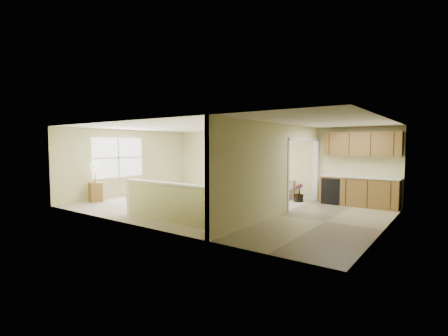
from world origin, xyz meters
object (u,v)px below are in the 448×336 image
Objects in this scene: accent_table at (242,184)px; palm_plant at (220,179)px; lamp_stand at (95,186)px; piano at (150,184)px; loveseat at (272,189)px; piano_bench at (178,195)px; small_plant at (299,194)px.

palm_plant reaches higher than accent_table.
lamp_stand is at bearing -119.58° from palm_plant.
loveseat is (3.40, 2.84, -0.20)m from piano.
piano_bench is 3.45m from loveseat.
loveseat is 2.45× the size of small_plant.
piano is 1.40× the size of lamp_stand.
small_plant is at bearing 0.29° from palm_plant.
small_plant is at bearing -6.91° from accent_table.
piano is 3.51m from accent_table.
piano is 1.81m from lamp_stand.
loveseat is at bearing 7.88° from palm_plant.
piano is at bearing -115.54° from palm_plant.
loveseat is 1.36m from accent_table.
accent_table is 2.52m from small_plant.
accent_table is 0.53× the size of palm_plant.
piano is 1.19× the size of loveseat.
lamp_stand reaches higher than small_plant.
small_plant is (2.50, -0.30, -0.15)m from accent_table.
lamp_stand is at bearing -109.03° from piano.
accent_table reaches higher than piano_bench.
lamp_stand is (-2.24, -1.66, 0.32)m from piano_bench.
palm_plant is at bearing -174.06° from loveseat.
piano reaches higher than accent_table.
accent_table reaches higher than small_plant.
palm_plant is 4.60m from lamp_stand.
accent_table is at bearing 54.31° from lamp_stand.
accent_table is 0.90m from palm_plant.
piano_bench is 0.52× the size of lamp_stand.
lamp_stand is (-5.60, -4.02, 0.28)m from small_plant.
piano_bench is 2.81m from accent_table.
lamp_stand is at bearing -144.33° from small_plant.
small_plant is (3.33, 0.02, -0.31)m from palm_plant.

